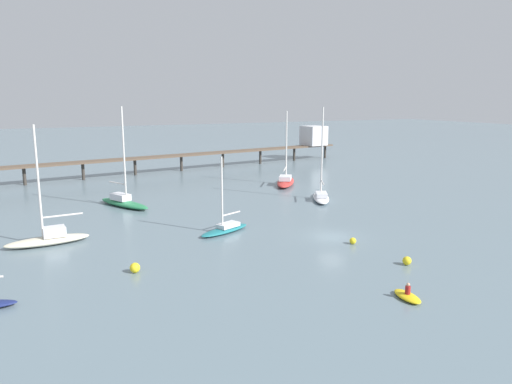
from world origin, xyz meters
TOP-DOWN VIEW (x-y plane):
  - ground_plane at (0.00, 0.00)m, footprint 400.00×400.00m
  - pier at (17.38, 50.48)m, footprint 72.59×13.18m
  - sailboat_teal at (-8.71, 6.17)m, footprint 6.43×4.04m
  - sailboat_green at (-15.54, 22.65)m, footprint 5.59×9.01m
  - sailboat_white at (8.74, 15.03)m, footprint 5.63×7.84m
  - sailboat_red at (10.14, 26.99)m, footprint 7.41×9.24m
  - sailboat_cream at (-24.88, 9.58)m, footprint 7.52×2.70m
  - dinghy_yellow at (-3.99, -14.37)m, footprint 1.49×2.67m
  - mooring_buoy_mid at (-19.37, -1.29)m, footprint 0.79×0.79m
  - mooring_buoy_far at (0.77, -9.27)m, footprint 0.71×0.71m
  - mooring_buoy_near at (0.36, -2.73)m, footprint 0.61×0.61m

SIDE VIEW (x-z plane):
  - ground_plane at x=0.00m, z-range 0.00..0.00m
  - dinghy_yellow at x=-3.99m, z-range -0.36..0.78m
  - mooring_buoy_near at x=0.36m, z-range 0.00..0.61m
  - mooring_buoy_far at x=0.77m, z-range 0.00..0.71m
  - mooring_buoy_mid at x=-19.37m, z-range 0.00..0.79m
  - sailboat_teal at x=-8.71m, z-range -3.36..4.33m
  - sailboat_white at x=8.74m, z-range -5.39..6.74m
  - sailboat_red at x=10.14m, z-range -4.99..6.34m
  - sailboat_cream at x=-24.88m, z-range -4.82..6.19m
  - sailboat_green at x=-15.54m, z-range -5.43..6.90m
  - pier at x=17.38m, z-range 0.45..7.69m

